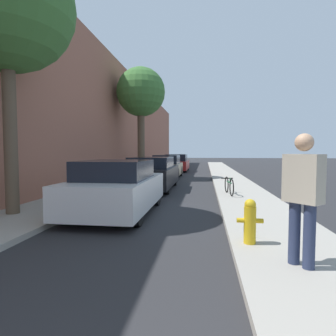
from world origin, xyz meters
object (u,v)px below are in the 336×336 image
Objects in this scene: fire_hydrant at (250,221)px; pedestrian at (303,192)px; parked_car_black at (152,174)px; street_tree_far at (141,93)px; parked_car_champagne at (167,167)px; parked_car_red at (177,163)px; parked_car_white at (117,188)px; bicycle at (229,186)px; street_tree_near at (6,4)px.

pedestrian is at bearing -57.95° from fire_hydrant.
parked_car_black reaches higher than fire_hydrant.
fire_hydrant is 1.19m from pedestrian.
fire_hydrant is at bearing -68.61° from street_tree_far.
parked_car_champagne is at bearing 39.14° from street_tree_far.
fire_hydrant is at bearing -67.40° from parked_car_black.
parked_car_white is at bearing -89.84° from parked_car_red.
parked_car_champagne is 5.59× the size of fire_hydrant.
parked_car_red is 3.01× the size of bicycle.
street_tree_far is at bearing 109.25° from parked_car_black.
parked_car_red is at bearing 99.50° from fire_hydrant.
parked_car_white reaches higher than parked_car_black.
street_tree_near is (-2.40, -11.24, 4.53)m from parked_car_champagne.
bicycle is at bearing -52.78° from street_tree_far.
parked_car_red is 0.68× the size of street_tree_far.
parked_car_red reaches higher than bicycle.
parked_car_white is at bearing -90.24° from parked_car_black.
parked_car_white is at bearing 19.04° from street_tree_near.
bicycle is at bearing 34.66° from street_tree_near.
parked_car_white is 0.59× the size of street_tree_near.
street_tree_far reaches higher than bicycle.
parked_car_black is 0.70× the size of street_tree_far.
street_tree_far is at bearing 111.39° from fire_hydrant.
pedestrian reaches higher than bicycle.
bicycle is at bearing -30.61° from parked_car_black.
parked_car_white is 10.36m from street_tree_far.
parked_car_white reaches higher than bicycle.
street_tree_far is 8.68× the size of fire_hydrant.
parked_car_champagne is at bearing 90.74° from parked_car_black.
parked_car_black is at bearing -89.67° from parked_car_red.
parked_car_red is at bearing 96.89° from bicycle.
street_tree_near is 4.56× the size of bicycle.
street_tree_far is at bearing -19.39° from pedestrian.
pedestrian is 6.42m from bicycle.
street_tree_far reaches higher than parked_car_white.
street_tree_near reaches higher than parked_car_black.
parked_car_white is 0.60× the size of street_tree_far.
parked_car_red is at bearing 90.16° from parked_car_white.
fire_hydrant is at bearing -38.14° from parked_car_white.
fire_hydrant is at bearing -15.98° from street_tree_near.
parked_car_white is 0.86× the size of parked_car_black.
street_tree_far is (-1.47, 9.24, 4.44)m from parked_car_white.
parked_car_red is at bearing -30.95° from pedestrian.
parked_car_black is at bearing 142.49° from bicycle.
pedestrian is at bearing -42.18° from parked_car_white.
parked_car_white is at bearing -89.73° from parked_car_champagne.
street_tree_near reaches higher than parked_car_white.
parked_car_champagne is at bearing 107.09° from bicycle.
parked_car_red is at bearing 82.05° from street_tree_near.
parked_car_black is at bearing -89.26° from parked_car_champagne.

